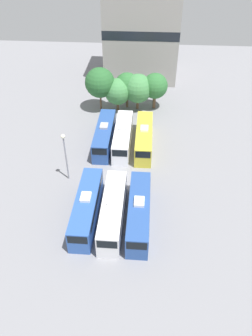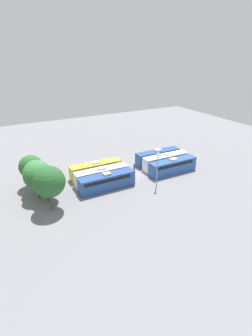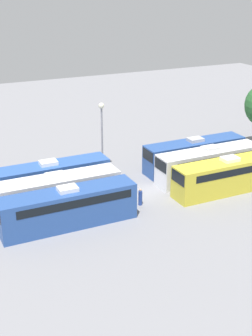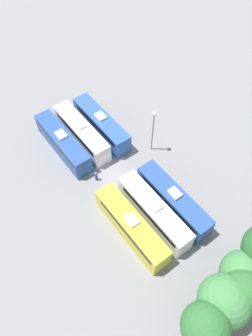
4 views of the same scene
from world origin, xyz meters
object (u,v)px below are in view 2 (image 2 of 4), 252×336
(bus_2, at_px, (158,156))
(bus_5, at_px, (96,169))
(tree_3, at_px, (37,174))
(bus_4, at_px, (102,175))
(worker_person, at_px, (134,167))
(tree_2, at_px, (36,177))
(bus_0, at_px, (173,166))
(bus_1, at_px, (165,161))
(bus_3, at_px, (107,181))
(tree_0, at_px, (49,182))
(light_pole, at_px, (157,164))
(tree_4, at_px, (31,167))
(tree_1, at_px, (46,183))

(bus_2, xyz_separation_m, bus_5, (0.11, 16.12, 0.00))
(tree_3, bearing_deg, bus_4, -98.13)
(bus_5, bearing_deg, worker_person, -95.98)
(tree_2, bearing_deg, bus_0, -95.65)
(bus_1, xyz_separation_m, tree_2, (-0.37, 29.14, 2.73))
(bus_0, relative_size, bus_3, 1.00)
(bus_4, relative_size, tree_0, 1.42)
(bus_3, height_order, worker_person, bus_3)
(bus_2, relative_size, tree_0, 1.42)
(light_pole, bearing_deg, tree_4, 61.44)
(tree_1, bearing_deg, bus_1, -85.83)
(bus_0, height_order, bus_2, same)
(bus_3, distance_m, bus_5, 6.33)
(worker_person, bearing_deg, bus_2, -83.20)
(tree_1, distance_m, tree_4, 6.95)
(worker_person, bearing_deg, bus_4, 104.74)
(bus_0, relative_size, bus_4, 1.00)
(tree_0, relative_size, tree_1, 1.32)
(bus_5, bearing_deg, bus_0, -112.22)
(bus_4, xyz_separation_m, tree_1, (-1.91, 11.60, 1.97))
(light_pole, relative_size, tree_2, 1.10)
(light_pole, bearing_deg, worker_person, -1.46)
(bus_0, distance_m, tree_1, 27.60)
(bus_1, relative_size, tree_1, 1.87)
(bus_0, xyz_separation_m, tree_3, (4.86, 28.25, 2.36))
(bus_0, distance_m, bus_5, 17.08)
(light_pole, relative_size, tree_1, 1.21)
(worker_person, bearing_deg, bus_5, 84.02)
(bus_3, height_order, bus_4, same)
(bus_3, height_order, light_pole, light_pole)
(bus_5, distance_m, light_pole, 13.99)
(bus_4, height_order, tree_1, tree_1)
(tree_0, distance_m, tree_4, 10.11)
(bus_0, relative_size, tree_2, 1.70)
(tree_2, relative_size, tree_4, 0.99)
(tree_4, bearing_deg, light_pole, -118.56)
(worker_person, height_order, tree_3, tree_3)
(bus_2, xyz_separation_m, light_pole, (-10.22, 7.30, 3.32))
(tree_3, bearing_deg, tree_4, 9.53)
(bus_4, height_order, worker_person, bus_4)
(bus_0, relative_size, tree_0, 1.42)
(bus_0, xyz_separation_m, bus_2, (6.35, -0.31, 0.00))
(bus_0, distance_m, tree_2, 29.05)
(bus_1, relative_size, tree_2, 1.70)
(tree_0, bearing_deg, tree_3, 6.46)
(bus_5, relative_size, worker_person, 7.10)
(tree_2, xyz_separation_m, tree_3, (2.02, -0.53, -0.37))
(worker_person, xyz_separation_m, tree_2, (-2.66, 22.03, 3.71))
(bus_0, bearing_deg, bus_3, 89.52)
(tree_0, bearing_deg, tree_2, 15.12)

